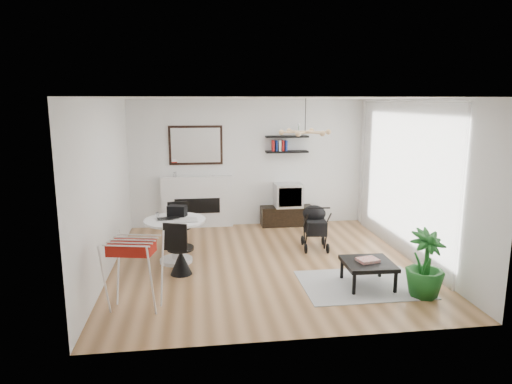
{
  "coord_description": "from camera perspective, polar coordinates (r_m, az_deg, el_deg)",
  "views": [
    {
      "loc": [
        -1.13,
        -7.14,
        2.66
      ],
      "look_at": [
        -0.11,
        0.4,
        1.14
      ],
      "focal_mm": 32.0,
      "sensor_mm": 36.0,
      "label": 1
    }
  ],
  "objects": [
    {
      "name": "wall_back",
      "position": [
        9.79,
        -1.02,
        3.62
      ],
      "size": [
        5.0,
        0.0,
        5.0
      ],
      "primitive_type": "plane",
      "rotation": [
        1.57,
        0.0,
        0.0
      ],
      "color": "white",
      "rests_on": "floor"
    },
    {
      "name": "shelf_upper",
      "position": [
        9.73,
        3.9,
        6.93
      ],
      "size": [
        0.9,
        0.25,
        0.04
      ],
      "primitive_type": "cube",
      "color": "black",
      "rests_on": "wall_back"
    },
    {
      "name": "chair_near",
      "position": [
        7.23,
        -9.44,
        -8.11
      ],
      "size": [
        0.45,
        0.46,
        0.87
      ],
      "rotation": [
        0.0,
        0.0,
        2.78
      ],
      "color": "black",
      "rests_on": "floor"
    },
    {
      "name": "pendant_lamp",
      "position": [
        7.67,
        6.15,
        7.45
      ],
      "size": [
        0.9,
        0.9,
        0.1
      ],
      "primitive_type": null,
      "color": "tan",
      "rests_on": "ceiling"
    },
    {
      "name": "rug",
      "position": [
        7.03,
        13.11,
        -11.17
      ],
      "size": [
        1.78,
        1.28,
        0.01
      ],
      "primitive_type": "cube",
      "color": "#B1B1B1",
      "rests_on": "floor"
    },
    {
      "name": "magazines",
      "position": [
        6.89,
        13.8,
        -8.26
      ],
      "size": [
        0.33,
        0.28,
        0.04
      ],
      "primitive_type": "cube",
      "rotation": [
        0.0,
        0.0,
        0.22
      ],
      "color": "#C03B30",
      "rests_on": "coffee_table"
    },
    {
      "name": "potted_plant",
      "position": [
        6.73,
        20.4,
        -8.41
      ],
      "size": [
        0.65,
        0.65,
        0.94
      ],
      "primitive_type": "imported",
      "rotation": [
        0.0,
        0.0,
        0.27
      ],
      "color": "#19581C",
      "rests_on": "floor"
    },
    {
      "name": "drying_rack",
      "position": [
        6.12,
        -14.98,
        -9.71
      ],
      "size": [
        0.75,
        0.72,
        0.96
      ],
      "rotation": [
        0.0,
        0.0,
        -0.21
      ],
      "color": "white",
      "rests_on": "floor"
    },
    {
      "name": "drinking_glass",
      "position": [
        7.81,
        -12.23,
        -2.83
      ],
      "size": [
        0.06,
        0.06,
        0.09
      ],
      "primitive_type": "cylinder",
      "color": "white",
      "rests_on": "dining_table"
    },
    {
      "name": "wall_right",
      "position": [
        8.11,
        19.0,
        1.41
      ],
      "size": [
        0.0,
        5.0,
        5.0
      ],
      "primitive_type": "plane",
      "rotation": [
        1.57,
        0.0,
        -1.57
      ],
      "color": "white",
      "rests_on": "floor"
    },
    {
      "name": "wall_left",
      "position": [
        7.38,
        -18.27,
        0.53
      ],
      "size": [
        0.0,
        5.0,
        5.0
      ],
      "primitive_type": "plane",
      "rotation": [
        1.57,
        0.0,
        1.57
      ],
      "color": "white",
      "rests_on": "floor"
    },
    {
      "name": "coffee_table",
      "position": [
        6.9,
        13.84,
        -8.77
      ],
      "size": [
        0.72,
        0.72,
        0.36
      ],
      "rotation": [
        0.0,
        0.0,
        -0.03
      ],
      "color": "black",
      "rests_on": "rug"
    },
    {
      "name": "dining_table",
      "position": [
        7.73,
        -10.05,
        -5.18
      ],
      "size": [
        1.01,
        1.01,
        0.74
      ],
      "color": "white",
      "rests_on": "floor"
    },
    {
      "name": "laptop",
      "position": [
        7.62,
        -10.86,
        -3.37
      ],
      "size": [
        0.4,
        0.29,
        0.03
      ],
      "primitive_type": "imported",
      "rotation": [
        0.0,
        0.0,
        0.18
      ],
      "color": "black",
      "rests_on": "dining_table"
    },
    {
      "name": "shelf_lower",
      "position": [
        9.76,
        3.87,
        5.06
      ],
      "size": [
        0.9,
        0.25,
        0.04
      ],
      "primitive_type": "cube",
      "color": "black",
      "rests_on": "wall_back"
    },
    {
      "name": "sheer_curtain",
      "position": [
        8.25,
        17.76,
        1.64
      ],
      "size": [
        0.04,
        3.6,
        2.6
      ],
      "primitive_type": "cube",
      "color": "white",
      "rests_on": "wall_right"
    },
    {
      "name": "fireplace",
      "position": [
        9.76,
        -7.38,
        -0.45
      ],
      "size": [
        1.5,
        0.17,
        2.16
      ],
      "color": "white",
      "rests_on": "floor"
    },
    {
      "name": "crt_tv",
      "position": [
        9.83,
        4.02,
        -0.38
      ],
      "size": [
        0.58,
        0.51,
        0.51
      ],
      "color": "silver",
      "rests_on": "tv_console"
    },
    {
      "name": "black_bag",
      "position": [
        7.83,
        -9.83,
        -2.34
      ],
      "size": [
        0.35,
        0.27,
        0.18
      ],
      "primitive_type": "cube",
      "rotation": [
        0.0,
        0.0,
        -0.33
      ],
      "color": "black",
      "rests_on": "dining_table"
    },
    {
      "name": "floor",
      "position": [
        7.7,
        1.22,
        -8.9
      ],
      "size": [
        5.0,
        5.0,
        0.0
      ],
      "primitive_type": "plane",
      "color": "brown",
      "rests_on": "ground"
    },
    {
      "name": "stroller",
      "position": [
        8.43,
        7.35,
        -4.51
      ],
      "size": [
        0.51,
        0.74,
        0.87
      ],
      "rotation": [
        0.0,
        0.0,
        -0.11
      ],
      "color": "black",
      "rests_on": "floor"
    },
    {
      "name": "tv_console",
      "position": [
        9.94,
        3.85,
        -2.99
      ],
      "size": [
        1.12,
        0.39,
        0.42
      ],
      "primitive_type": "cube",
      "color": "black",
      "rests_on": "floor"
    },
    {
      "name": "ceiling",
      "position": [
        7.23,
        1.32,
        11.64
      ],
      "size": [
        5.0,
        5.0,
        0.0
      ],
      "primitive_type": "plane",
      "color": "white",
      "rests_on": "wall_back"
    },
    {
      "name": "newspaper",
      "position": [
        7.56,
        -8.79,
        -3.49
      ],
      "size": [
        0.4,
        0.34,
        0.01
      ],
      "primitive_type": "cube",
      "rotation": [
        0.0,
        0.0,
        0.08
      ],
      "color": "beige",
      "rests_on": "dining_table"
    },
    {
      "name": "chair_far",
      "position": [
        8.45,
        -9.53,
        -5.29
      ],
      "size": [
        0.42,
        0.43,
        0.85
      ],
      "rotation": [
        0.0,
        0.0,
        0.16
      ],
      "color": "black",
      "rests_on": "floor"
    }
  ]
}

